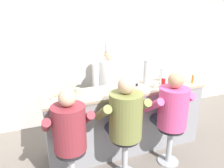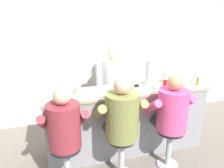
% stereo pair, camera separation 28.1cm
% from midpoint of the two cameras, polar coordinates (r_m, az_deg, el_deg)
% --- Properties ---
extents(ground_plane, '(20.00, 20.00, 0.00)m').
position_cam_midpoint_polar(ground_plane, '(3.62, 7.55, -18.75)').
color(ground_plane, slate).
extents(wall_back, '(10.00, 0.06, 2.70)m').
position_cam_midpoint_polar(wall_back, '(4.44, 0.19, 7.69)').
color(wall_back, beige).
rests_on(wall_back, ground_plane).
extents(diner_counter, '(2.54, 0.58, 1.05)m').
position_cam_midpoint_polar(diner_counter, '(3.56, 6.05, -9.36)').
color(diner_counter, gray).
rests_on(diner_counter, ground_plane).
extents(ketchup_bottle_red, '(0.06, 0.06, 0.22)m').
position_cam_midpoint_polar(ketchup_bottle_red, '(3.39, 16.02, 0.01)').
color(ketchup_bottle_red, red).
rests_on(ketchup_bottle_red, diner_counter).
extents(mustard_bottle_yellow, '(0.07, 0.07, 0.21)m').
position_cam_midpoint_polar(mustard_bottle_yellow, '(3.51, 19.08, 0.25)').
color(mustard_bottle_yellow, yellow).
rests_on(mustard_bottle_yellow, diner_counter).
extents(hot_sauce_bottle_orange, '(0.03, 0.03, 0.14)m').
position_cam_midpoint_polar(hot_sauce_bottle_orange, '(3.82, 23.43, 0.62)').
color(hot_sauce_bottle_orange, orange).
rests_on(hot_sauce_bottle_orange, diner_counter).
extents(water_pitcher_clear, '(0.16, 0.14, 0.23)m').
position_cam_midpoint_polar(water_pitcher_clear, '(3.77, 16.33, 2.00)').
color(water_pitcher_clear, silver).
rests_on(water_pitcher_clear, diner_counter).
extents(breakfast_plate, '(0.24, 0.24, 0.05)m').
position_cam_midpoint_polar(breakfast_plate, '(3.15, -11.47, -2.80)').
color(breakfast_plate, white).
rests_on(breakfast_plate, diner_counter).
extents(cereal_bowl, '(0.15, 0.15, 0.06)m').
position_cam_midpoint_polar(cereal_bowl, '(3.16, 4.39, -2.10)').
color(cereal_bowl, '#4C7FB7').
rests_on(cereal_bowl, diner_counter).
extents(coffee_mug_white, '(0.12, 0.08, 0.09)m').
position_cam_midpoint_polar(coffee_mug_white, '(3.43, 14.15, -0.66)').
color(coffee_mug_white, white).
rests_on(coffee_mug_white, diner_counter).
extents(coffee_mug_tan, '(0.13, 0.09, 0.09)m').
position_cam_midpoint_polar(coffee_mug_tan, '(3.20, -6.47, -1.61)').
color(coffee_mug_tan, beige).
rests_on(coffee_mug_tan, diner_counter).
extents(cup_stack_steel, '(0.11, 0.11, 0.40)m').
position_cam_midpoint_polar(cup_stack_steel, '(3.56, 11.87, 2.84)').
color(cup_stack_steel, '#B7BABF').
rests_on(cup_stack_steel, diner_counter).
extents(napkin_dispenser_chrome, '(0.12, 0.07, 0.13)m').
position_cam_midpoint_polar(napkin_dispenser_chrome, '(3.37, 8.58, -0.31)').
color(napkin_dispenser_chrome, silver).
rests_on(napkin_dispenser_chrome, diner_counter).
extents(diner_seated_maroon, '(0.60, 0.59, 1.37)m').
position_cam_midpoint_polar(diner_seated_maroon, '(2.73, -9.49, -11.44)').
color(diner_seated_maroon, '#B2B5BA').
rests_on(diner_seated_maroon, ground_plane).
extents(diner_seated_olive, '(0.66, 0.65, 1.44)m').
position_cam_midpoint_polar(diner_seated_olive, '(2.87, 5.21, -8.94)').
color(diner_seated_olive, '#B2B5BA').
rests_on(diner_seated_olive, ground_plane).
extents(diner_seated_pink, '(0.63, 0.62, 1.41)m').
position_cam_midpoint_polar(diner_seated_pink, '(3.19, 17.61, -7.14)').
color(diner_seated_pink, '#B2B5BA').
rests_on(diner_seated_pink, ground_plane).
extents(cook_in_whites_near, '(0.66, 0.42, 1.68)m').
position_cam_midpoint_polar(cook_in_whites_near, '(4.01, 2.43, 0.16)').
color(cook_in_whites_near, '#232328').
rests_on(cook_in_whites_near, ground_plane).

